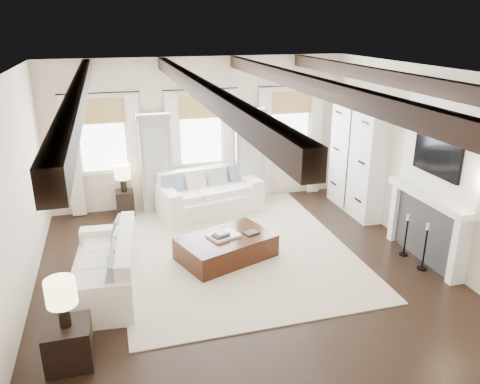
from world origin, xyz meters
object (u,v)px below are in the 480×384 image
object	(u,v)px
sofa_back	(209,195)
side_table_front	(69,344)
side_table_back	(125,203)
ottoman	(226,248)
sofa_left	(108,269)

from	to	relation	value
sofa_back	side_table_front	size ratio (longest dim) A/B	4.29
sofa_back	side_table_back	size ratio (longest dim) A/B	4.19
ottoman	side_table_front	bearing A→B (deg)	-160.30
side_table_front	side_table_back	world-z (taller)	side_table_back
sofa_back	side_table_front	xyz separation A→B (m)	(-2.62, -4.24, -0.10)
sofa_back	sofa_left	xyz separation A→B (m)	(-2.13, -2.66, -0.01)
sofa_back	sofa_left	size ratio (longest dim) A/B	1.08
sofa_back	ottoman	bearing A→B (deg)	-94.45
side_table_front	side_table_back	bearing A→B (deg)	79.06
side_table_front	sofa_left	bearing A→B (deg)	72.88
sofa_back	ottoman	world-z (taller)	sofa_back
ottoman	side_table_front	world-z (taller)	side_table_front
side_table_back	sofa_back	bearing A→B (deg)	-8.43
sofa_left	side_table_front	xyz separation A→B (m)	(-0.48, -1.57, -0.08)
ottoman	side_table_front	distance (m)	3.20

